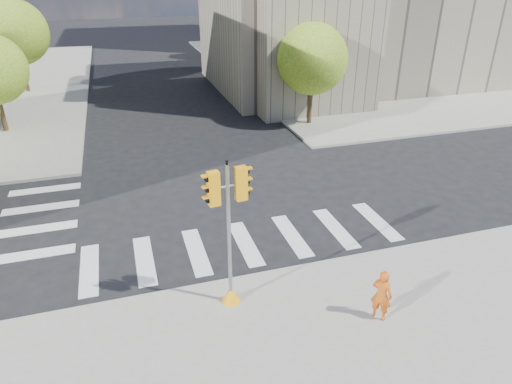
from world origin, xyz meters
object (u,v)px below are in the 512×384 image
Objects in this scene: lamp_near at (296,40)px; photographer at (382,295)px; lamp_far at (240,19)px; traffic_signal at (229,247)px.

lamp_near reaches higher than photographer.
lamp_far reaches higher than traffic_signal.
lamp_near is 21.45m from traffic_signal.
traffic_signal is (-9.43, -19.10, -2.53)m from lamp_near.
lamp_near is at bearing -54.76° from photographer.
photographer is (-5.62, -20.99, -3.64)m from lamp_near.
lamp_near is at bearing 56.31° from traffic_signal.
photographer is at bearing -33.82° from traffic_signal.
lamp_far is 35.62m from photographer.
lamp_near is 1.00× the size of lamp_far.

